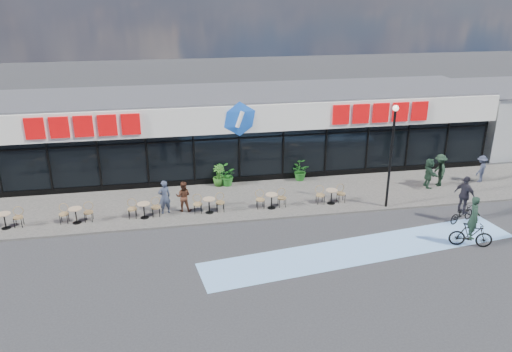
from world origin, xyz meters
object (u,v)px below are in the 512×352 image
Objects in this scene: pedestrian_b at (429,173)px; potted_plant_left at (219,176)px; cyclist_a at (472,229)px; pedestrian_a at (440,170)px; pedestrian_c at (481,169)px; bistro_set_0 at (5,218)px; lamp_post at (392,148)px; patron_left at (164,197)px; potted_plant_right at (299,171)px; patron_right at (183,196)px; cyclist_b at (463,203)px; potted_plant_mid at (226,176)px.

potted_plant_left is at bearing 87.27° from pedestrian_b.
pedestrian_a is at bearing 71.64° from cyclist_a.
pedestrian_b is at bearing -31.15° from pedestrian_c.
lamp_post is at bearing -2.97° from bistro_set_0.
bistro_set_0 is 7.19m from patron_left.
bistro_set_0 is 10.68m from potted_plant_left.
patron_right is at bearing -155.63° from potted_plant_right.
patron_left is at bearing 166.43° from cyclist_b.
cyclist_a is (-2.15, -6.47, -0.16)m from pedestrian_a.
pedestrian_c reaches higher than potted_plant_right.
cyclist_a is (19.94, -5.27, 0.29)m from bistro_set_0.
lamp_post is 2.86× the size of pedestrian_a.
potted_plant_mid is 0.70× the size of pedestrian_b.
cyclist_b is (13.73, -3.31, 0.01)m from patron_left.
bistro_set_0 is 0.93× the size of pedestrian_b.
potted_plant_mid is 0.64× the size of pedestrian_a.
pedestrian_b is at bearing 2.89° from bistro_set_0.
pedestrian_a is 0.79× the size of cyclist_b.
lamp_post is 3.36× the size of patron_right.
lamp_post reaches higher than pedestrian_b.
patron_right is 13.13m from cyclist_a.
patron_right reaches higher than potted_plant_right.
patron_right is 14.03m from pedestrian_a.
pedestrian_b is at bearing 31.22° from lamp_post.
bistro_set_0 is at bearing 171.75° from cyclist_b.
potted_plant_right is 7.29m from patron_right.
cyclist_a is at bearing -14.81° from bistro_set_0.
bistro_set_0 is 20.62m from cyclist_a.
cyclist_a is (5.22, -8.65, 0.19)m from potted_plant_right.
bistro_set_0 is at bearing -162.60° from potted_plant_mid.
pedestrian_c is at bearing -77.25° from pedestrian_b.
bistro_set_0 is 1.39× the size of potted_plant_right.
pedestrian_c is (17.51, 1.02, -0.08)m from patron_left.
pedestrian_b is (13.31, 0.71, 0.06)m from patron_right.
patron_right is at bearing 101.86° from pedestrian_b.
bistro_set_0 is 1.01× the size of pedestrian_c.
potted_plant_left is at bearing -111.94° from patron_right.
bistro_set_0 is 0.67× the size of cyclist_a.
lamp_post is at bearing -29.39° from potted_plant_mid.
cyclist_b reaches higher than potted_plant_mid.
pedestrian_b reaches higher than bistro_set_0.
potted_plant_left is 0.41m from potted_plant_mid.
cyclist_b reaches higher than bistro_set_0.
pedestrian_c is 5.75m from cyclist_b.
cyclist_b is at bearing -36.42° from lamp_post.
potted_plant_mid is at bearing -178.99° from potted_plant_right.
patron_right is at bearing -129.96° from potted_plant_mid.
potted_plant_left is 4.29m from patron_left.
lamp_post is 18.28m from bistro_set_0.
cyclist_b is (20.91, -3.03, 0.39)m from bistro_set_0.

